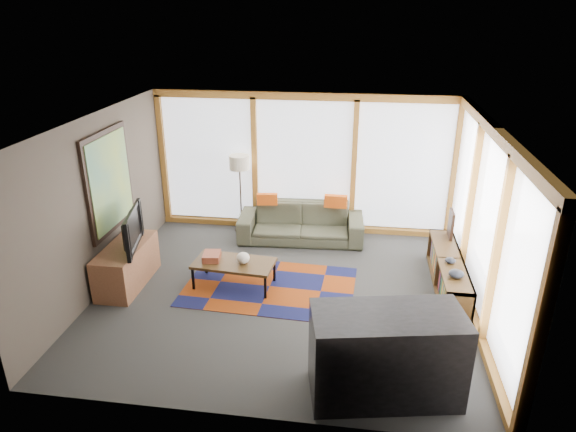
# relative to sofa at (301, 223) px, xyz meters

# --- Properties ---
(ground) EXTENTS (5.50, 5.50, 0.00)m
(ground) POSITION_rel_sofa_xyz_m (-0.02, -1.95, -0.33)
(ground) COLOR #292927
(ground) RESTS_ON ground
(room_envelope) EXTENTS (5.52, 5.02, 2.62)m
(room_envelope) POSITION_rel_sofa_xyz_m (0.48, -1.39, 1.21)
(room_envelope) COLOR #493C34
(room_envelope) RESTS_ON ground
(rug) EXTENTS (2.63, 1.76, 0.01)m
(rug) POSITION_rel_sofa_xyz_m (-0.27, -1.78, -0.32)
(rug) COLOR maroon
(rug) RESTS_ON ground
(sofa) EXTENTS (2.29, 1.00, 0.66)m
(sofa) POSITION_rel_sofa_xyz_m (0.00, 0.00, 0.00)
(sofa) COLOR #353828
(sofa) RESTS_ON ground
(pillow_left) EXTENTS (0.38, 0.16, 0.20)m
(pillow_left) POSITION_rel_sofa_xyz_m (-0.62, 0.00, 0.43)
(pillow_left) COLOR #D24E10
(pillow_left) RESTS_ON sofa
(pillow_right) EXTENTS (0.41, 0.14, 0.22)m
(pillow_right) POSITION_rel_sofa_xyz_m (0.62, 0.04, 0.44)
(pillow_right) COLOR #D24E10
(pillow_right) RESTS_ON sofa
(floor_lamp) EXTENTS (0.37, 0.37, 1.48)m
(floor_lamp) POSITION_rel_sofa_xyz_m (-1.17, 0.24, 0.41)
(floor_lamp) COLOR black
(floor_lamp) RESTS_ON ground
(coffee_table) EXTENTS (1.26, 0.71, 0.40)m
(coffee_table) POSITION_rel_sofa_xyz_m (-0.81, -1.81, -0.13)
(coffee_table) COLOR #32220F
(coffee_table) RESTS_ON ground
(book_stack) EXTENTS (0.29, 0.34, 0.10)m
(book_stack) POSITION_rel_sofa_xyz_m (-1.16, -1.77, 0.13)
(book_stack) COLOR brown
(book_stack) RESTS_ON coffee_table
(vase) EXTENTS (0.21, 0.21, 0.17)m
(vase) POSITION_rel_sofa_xyz_m (-0.66, -1.82, 0.16)
(vase) COLOR beige
(vase) RESTS_ON coffee_table
(bookshelf) EXTENTS (0.38, 2.09, 0.52)m
(bookshelf) POSITION_rel_sofa_xyz_m (2.41, -1.44, -0.07)
(bookshelf) COLOR #32220F
(bookshelf) RESTS_ON ground
(bowl_a) EXTENTS (0.24, 0.24, 0.11)m
(bowl_a) POSITION_rel_sofa_xyz_m (2.40, -2.03, 0.25)
(bowl_a) COLOR black
(bowl_a) RESTS_ON bookshelf
(bowl_b) EXTENTS (0.16, 0.16, 0.08)m
(bowl_b) POSITION_rel_sofa_xyz_m (2.39, -1.60, 0.23)
(bowl_b) COLOR black
(bowl_b) RESTS_ON bookshelf
(shelf_picture) EXTENTS (0.05, 0.34, 0.45)m
(shelf_picture) POSITION_rel_sofa_xyz_m (2.51, -0.67, 0.42)
(shelf_picture) COLOR black
(shelf_picture) RESTS_ON bookshelf
(tv_console) EXTENTS (0.54, 1.29, 0.64)m
(tv_console) POSITION_rel_sofa_xyz_m (-2.45, -1.99, -0.01)
(tv_console) COLOR brown
(tv_console) RESTS_ON ground
(television) EXTENTS (0.36, 1.04, 0.60)m
(television) POSITION_rel_sofa_xyz_m (-2.35, -2.02, 0.61)
(television) COLOR black
(television) RESTS_ON tv_console
(bar_counter) EXTENTS (1.73, 1.04, 1.02)m
(bar_counter) POSITION_rel_sofa_xyz_m (1.39, -3.88, 0.18)
(bar_counter) COLOR black
(bar_counter) RESTS_ON ground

